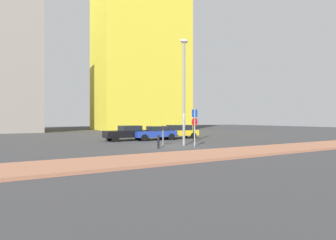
{
  "coord_description": "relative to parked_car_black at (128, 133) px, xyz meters",
  "views": [
    {
      "loc": [
        -9.11,
        -16.44,
        2.01
      ],
      "look_at": [
        0.79,
        2.28,
        1.97
      ],
      "focal_mm": 26.54,
      "sensor_mm": 36.0,
      "label": 1
    }
  ],
  "objects": [
    {
      "name": "ground_plane",
      "position": [
        1.4,
        -6.37,
        -0.74
      ],
      "size": [
        120.0,
        120.0,
        0.0
      ],
      "primitive_type": "plane",
      "color": "#38383A"
    },
    {
      "name": "sidewalk_brick",
      "position": [
        1.4,
        -11.71,
        -0.67
      ],
      "size": [
        40.0,
        3.27,
        0.14
      ],
      "primitive_type": "cube",
      "color": "#9E664C",
      "rests_on": "ground"
    },
    {
      "name": "parked_car_black",
      "position": [
        0.0,
        0.0,
        0.0
      ],
      "size": [
        4.52,
        2.15,
        1.43
      ],
      "color": "black",
      "rests_on": "ground"
    },
    {
      "name": "parked_car_blue",
      "position": [
        2.59,
        -0.67,
        -0.04
      ],
      "size": [
        4.19,
        1.88,
        1.35
      ],
      "color": "#1E389E",
      "rests_on": "ground"
    },
    {
      "name": "parked_car_yellow",
      "position": [
        5.52,
        0.02,
        0.01
      ],
      "size": [
        4.47,
        2.14,
        1.43
      ],
      "color": "gold",
      "rests_on": "ground"
    },
    {
      "name": "parking_sign_post",
      "position": [
        2.59,
        -7.55,
        1.0
      ],
      "size": [
        0.59,
        0.15,
        2.77
      ],
      "color": "gray",
      "rests_on": "ground"
    },
    {
      "name": "parking_meter",
      "position": [
        0.76,
        -5.98,
        0.24
      ],
      "size": [
        0.18,
        0.14,
        1.53
      ],
      "color": "#4C4C51",
      "rests_on": "ground"
    },
    {
      "name": "street_lamp",
      "position": [
        2.33,
        -6.45,
        4.01
      ],
      "size": [
        0.7,
        0.36,
        8.23
      ],
      "color": "gray",
      "rests_on": "ground"
    },
    {
      "name": "traffic_bollard_near",
      "position": [
        1.32,
        -4.87,
        -0.2
      ],
      "size": [
        0.13,
        0.13,
        1.08
      ],
      "primitive_type": "cylinder",
      "color": "#B7B7BC",
      "rests_on": "ground"
    },
    {
      "name": "traffic_bollard_mid",
      "position": [
        4.92,
        -4.0,
        -0.21
      ],
      "size": [
        0.16,
        0.16,
        1.07
      ],
      "primitive_type": "cylinder",
      "color": "black",
      "rests_on": "ground"
    },
    {
      "name": "traffic_bollard_far",
      "position": [
        -0.27,
        -7.3,
        -0.28
      ],
      "size": [
        0.16,
        0.16,
        0.93
      ],
      "primitive_type": "cylinder",
      "color": "black",
      "rests_on": "ground"
    },
    {
      "name": "building_colorful_midrise",
      "position": [
        10.79,
        25.08,
        13.67
      ],
      "size": [
        16.78,
        14.95,
        28.82
      ],
      "primitive_type": "cube",
      "color": "gold",
      "rests_on": "ground"
    },
    {
      "name": "building_under_construction",
      "position": [
        -12.39,
        25.81,
        10.21
      ],
      "size": [
        11.36,
        13.42,
        21.91
      ],
      "primitive_type": "cube",
      "color": "gray",
      "rests_on": "ground"
    }
  ]
}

